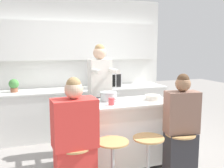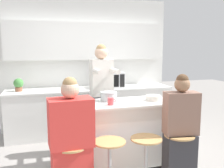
{
  "view_description": "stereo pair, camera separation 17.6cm",
  "coord_description": "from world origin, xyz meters",
  "px_view_note": "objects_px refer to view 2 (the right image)",
  "views": [
    {
      "loc": [
        -1.15,
        -3.19,
        1.69
      ],
      "look_at": [
        0.0,
        0.06,
        1.19
      ],
      "focal_mm": 40.0,
      "sensor_mm": 36.0,
      "label": 1
    },
    {
      "loc": [
        -0.98,
        -3.25,
        1.69
      ],
      "look_at": [
        0.0,
        0.06,
        1.19
      ],
      "focal_mm": 40.0,
      "sensor_mm": 36.0,
      "label": 2
    }
  ],
  "objects_px": {
    "bar_stool_center_left": "(110,164)",
    "bar_stool_center_right": "(146,160)",
    "bar_stool_rightmost": "(179,156)",
    "cooking_pot": "(109,96)",
    "juice_carton": "(74,96)",
    "person_wrapped_blanket": "(71,143)",
    "fruit_bowl": "(153,98)",
    "coffee_cup_near": "(111,101)",
    "person_cooking": "(102,98)",
    "microwave": "(110,80)",
    "potted_plant": "(19,84)",
    "person_seated_near": "(180,133)",
    "kitchen_island": "(113,134)"
  },
  "relations": [
    {
      "from": "bar_stool_center_left",
      "to": "bar_stool_center_right",
      "type": "distance_m",
      "value": 0.45
    },
    {
      "from": "bar_stool_center_right",
      "to": "bar_stool_rightmost",
      "type": "relative_size",
      "value": 1.0
    },
    {
      "from": "bar_stool_center_left",
      "to": "cooking_pot",
      "type": "distance_m",
      "value": 0.99
    },
    {
      "from": "cooking_pot",
      "to": "juice_carton",
      "type": "xyz_separation_m",
      "value": [
        -0.5,
        -0.01,
        0.04
      ]
    },
    {
      "from": "person_wrapped_blanket",
      "to": "juice_carton",
      "type": "distance_m",
      "value": 0.83
    },
    {
      "from": "cooking_pot",
      "to": "fruit_bowl",
      "type": "relative_size",
      "value": 1.5
    },
    {
      "from": "person_wrapped_blanket",
      "to": "bar_stool_center_left",
      "type": "bearing_deg",
      "value": -1.5
    },
    {
      "from": "bar_stool_center_left",
      "to": "bar_stool_center_right",
      "type": "bearing_deg",
      "value": -4.26
    },
    {
      "from": "bar_stool_center_right",
      "to": "coffee_cup_near",
      "type": "relative_size",
      "value": 5.47
    },
    {
      "from": "person_cooking",
      "to": "fruit_bowl",
      "type": "relative_size",
      "value": 7.92
    },
    {
      "from": "bar_stool_center_right",
      "to": "person_wrapped_blanket",
      "type": "xyz_separation_m",
      "value": [
        -0.89,
        0.02,
        0.31
      ]
    },
    {
      "from": "bar_stool_center_left",
      "to": "bar_stool_center_right",
      "type": "xyz_separation_m",
      "value": [
        0.45,
        -0.03,
        0.0
      ]
    },
    {
      "from": "fruit_bowl",
      "to": "cooking_pot",
      "type": "bearing_deg",
      "value": 165.87
    },
    {
      "from": "person_cooking",
      "to": "juice_carton",
      "type": "distance_m",
      "value": 0.7
    },
    {
      "from": "person_wrapped_blanket",
      "to": "person_cooking",
      "type": "bearing_deg",
      "value": 58.24
    },
    {
      "from": "fruit_bowl",
      "to": "microwave",
      "type": "height_order",
      "value": "microwave"
    },
    {
      "from": "bar_stool_center_left",
      "to": "juice_carton",
      "type": "xyz_separation_m",
      "value": [
        -0.31,
        0.7,
        0.7
      ]
    },
    {
      "from": "person_wrapped_blanket",
      "to": "fruit_bowl",
      "type": "distance_m",
      "value": 1.42
    },
    {
      "from": "fruit_bowl",
      "to": "coffee_cup_near",
      "type": "relative_size",
      "value": 1.95
    },
    {
      "from": "person_wrapped_blanket",
      "to": "microwave",
      "type": "distance_m",
      "value": 2.4
    },
    {
      "from": "bar_stool_center_right",
      "to": "potted_plant",
      "type": "xyz_separation_m",
      "value": [
        -1.56,
        2.17,
        0.69
      ]
    },
    {
      "from": "person_seated_near",
      "to": "coffee_cup_near",
      "type": "height_order",
      "value": "person_seated_near"
    },
    {
      "from": "person_cooking",
      "to": "person_seated_near",
      "type": "bearing_deg",
      "value": -60.37
    },
    {
      "from": "kitchen_island",
      "to": "person_wrapped_blanket",
      "type": "relative_size",
      "value": 1.21
    },
    {
      "from": "cooking_pot",
      "to": "microwave",
      "type": "relative_size",
      "value": 0.65
    },
    {
      "from": "kitchen_island",
      "to": "bar_stool_center_left",
      "type": "height_order",
      "value": "kitchen_island"
    },
    {
      "from": "person_cooking",
      "to": "coffee_cup_near",
      "type": "bearing_deg",
      "value": -96.16
    },
    {
      "from": "fruit_bowl",
      "to": "potted_plant",
      "type": "bearing_deg",
      "value": 140.7
    },
    {
      "from": "cooking_pot",
      "to": "potted_plant",
      "type": "xyz_separation_m",
      "value": [
        -1.31,
        1.42,
        0.03
      ]
    },
    {
      "from": "fruit_bowl",
      "to": "bar_stool_center_right",
      "type": "bearing_deg",
      "value": -121.97
    },
    {
      "from": "kitchen_island",
      "to": "microwave",
      "type": "relative_size",
      "value": 3.29
    },
    {
      "from": "person_cooking",
      "to": "potted_plant",
      "type": "distance_m",
      "value": 1.64
    },
    {
      "from": "person_wrapped_blanket",
      "to": "microwave",
      "type": "height_order",
      "value": "person_wrapped_blanket"
    },
    {
      "from": "person_seated_near",
      "to": "potted_plant",
      "type": "distance_m",
      "value": 2.99
    },
    {
      "from": "coffee_cup_near",
      "to": "person_cooking",
      "type": "bearing_deg",
      "value": 85.7
    },
    {
      "from": "person_wrapped_blanket",
      "to": "coffee_cup_near",
      "type": "xyz_separation_m",
      "value": [
        0.59,
        0.47,
        0.34
      ]
    },
    {
      "from": "kitchen_island",
      "to": "bar_stool_rightmost",
      "type": "xyz_separation_m",
      "value": [
        0.67,
        -0.63,
        -0.13
      ]
    },
    {
      "from": "bar_stool_center_right",
      "to": "coffee_cup_near",
      "type": "bearing_deg",
      "value": 121.74
    },
    {
      "from": "kitchen_island",
      "to": "cooking_pot",
      "type": "relative_size",
      "value": 5.07
    },
    {
      "from": "person_cooking",
      "to": "microwave",
      "type": "bearing_deg",
      "value": 64.07
    },
    {
      "from": "kitchen_island",
      "to": "person_seated_near",
      "type": "bearing_deg",
      "value": -41.02
    },
    {
      "from": "person_seated_near",
      "to": "fruit_bowl",
      "type": "height_order",
      "value": "person_seated_near"
    },
    {
      "from": "person_seated_near",
      "to": "cooking_pot",
      "type": "xyz_separation_m",
      "value": [
        -0.73,
        0.73,
        0.38
      ]
    },
    {
      "from": "juice_carton",
      "to": "potted_plant",
      "type": "bearing_deg",
      "value": 119.41
    },
    {
      "from": "bar_stool_center_left",
      "to": "juice_carton",
      "type": "distance_m",
      "value": 1.04
    },
    {
      "from": "fruit_bowl",
      "to": "person_cooking",
      "type": "bearing_deg",
      "value": 135.49
    },
    {
      "from": "bar_stool_center_left",
      "to": "person_wrapped_blanket",
      "type": "relative_size",
      "value": 0.45
    },
    {
      "from": "bar_stool_rightmost",
      "to": "fruit_bowl",
      "type": "relative_size",
      "value": 2.81
    },
    {
      "from": "coffee_cup_near",
      "to": "bar_stool_rightmost",
      "type": "bearing_deg",
      "value": -33.22
    },
    {
      "from": "bar_stool_center_right",
      "to": "potted_plant",
      "type": "relative_size",
      "value": 2.61
    }
  ]
}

